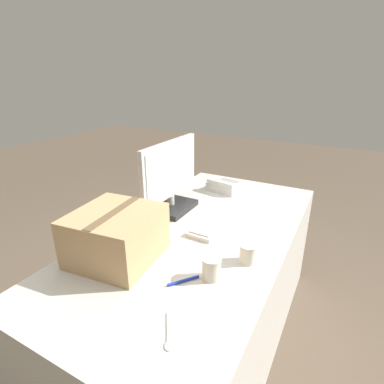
% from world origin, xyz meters
% --- Properties ---
extents(ground_plane, '(12.00, 12.00, 0.00)m').
position_xyz_m(ground_plane, '(0.00, 0.00, 0.00)').
color(ground_plane, brown).
extents(office_desk, '(1.80, 0.90, 0.74)m').
position_xyz_m(office_desk, '(0.00, 0.00, 0.37)').
color(office_desk, beige).
rests_on(office_desk, ground_plane).
extents(monitor, '(0.55, 0.24, 0.42)m').
position_xyz_m(monitor, '(0.16, 0.28, 0.93)').
color(monitor, black).
rests_on(monitor, office_desk).
extents(keyboard, '(0.43, 0.15, 0.03)m').
position_xyz_m(keyboard, '(0.12, -0.03, 0.75)').
color(keyboard, beige).
rests_on(keyboard, office_desk).
extents(desk_phone, '(0.21, 0.25, 0.08)m').
position_xyz_m(desk_phone, '(0.61, 0.11, 0.77)').
color(desk_phone, beige).
rests_on(desk_phone, office_desk).
extents(paper_cup_left, '(0.08, 0.08, 0.09)m').
position_xyz_m(paper_cup_left, '(-0.33, -0.22, 0.79)').
color(paper_cup_left, beige).
rests_on(paper_cup_left, office_desk).
extents(paper_cup_right, '(0.08, 0.08, 0.09)m').
position_xyz_m(paper_cup_right, '(-0.15, -0.31, 0.78)').
color(paper_cup_right, beige).
rests_on(paper_cup_right, office_desk).
extents(spoon, '(0.14, 0.10, 0.00)m').
position_xyz_m(spoon, '(-0.67, -0.22, 0.74)').
color(spoon, '#B2B2B7').
rests_on(spoon, office_desk).
extents(cardboard_box, '(0.40, 0.39, 0.23)m').
position_xyz_m(cardboard_box, '(-0.39, 0.22, 0.85)').
color(cardboard_box, tan).
rests_on(cardboard_box, office_desk).
extents(pen_marker, '(0.12, 0.09, 0.01)m').
position_xyz_m(pen_marker, '(-0.41, -0.13, 0.74)').
color(pen_marker, '#1933B2').
rests_on(pen_marker, office_desk).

